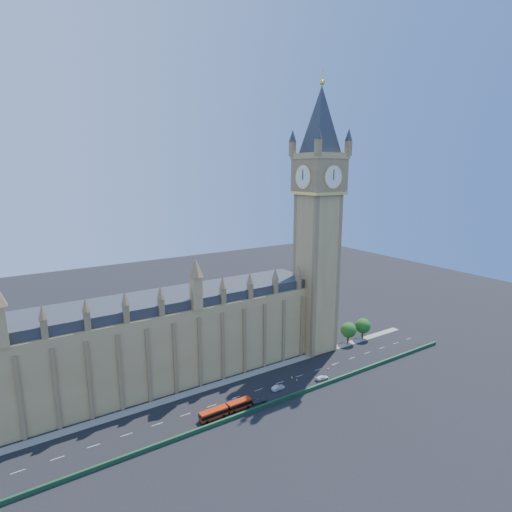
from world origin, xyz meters
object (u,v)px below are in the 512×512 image
red_bus (226,409)px  car_silver (278,388)px  car_grey (259,400)px  car_white (322,378)px

red_bus → car_silver: 19.70m
red_bus → car_silver: size_ratio=3.53×
red_bus → car_grey: 10.70m
car_silver → car_white: size_ratio=0.99×
car_grey → red_bus: bearing=93.9°
car_grey → car_white: (24.39, 0.13, -0.13)m
car_grey → car_silver: size_ratio=1.04×
red_bus → car_grey: (10.68, -0.25, -0.61)m
red_bus → car_grey: size_ratio=3.41×
car_white → red_bus: bearing=95.2°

